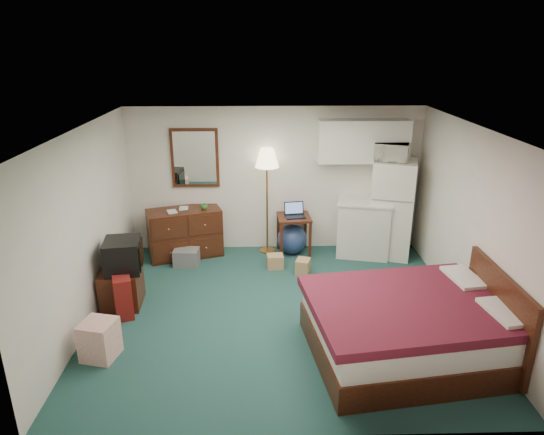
{
  "coord_description": "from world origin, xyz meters",
  "views": [
    {
      "loc": [
        -0.27,
        -5.81,
        3.49
      ],
      "look_at": [
        -0.1,
        0.47,
        1.2
      ],
      "focal_mm": 32.0,
      "sensor_mm": 36.0,
      "label": 1
    }
  ],
  "objects_px": {
    "floor_lamp": "(267,202)",
    "suitcase": "(123,296)",
    "tv_stand": "(122,287)",
    "fridge": "(392,209)",
    "bed": "(409,329)",
    "dresser": "(185,233)",
    "desk": "(294,235)",
    "kitchen_counter": "(363,228)"
  },
  "relations": [
    {
      "from": "floor_lamp",
      "to": "suitcase",
      "type": "relative_size",
      "value": 3.14
    },
    {
      "from": "tv_stand",
      "to": "suitcase",
      "type": "bearing_deg",
      "value": -75.0
    },
    {
      "from": "fridge",
      "to": "tv_stand",
      "type": "xyz_separation_m",
      "value": [
        -4.17,
        -1.62,
        -0.57
      ]
    },
    {
      "from": "bed",
      "to": "suitcase",
      "type": "relative_size",
      "value": 3.75
    },
    {
      "from": "dresser",
      "to": "tv_stand",
      "type": "distance_m",
      "value": 1.79
    },
    {
      "from": "bed",
      "to": "tv_stand",
      "type": "relative_size",
      "value": 3.82
    },
    {
      "from": "floor_lamp",
      "to": "desk",
      "type": "distance_m",
      "value": 0.74
    },
    {
      "from": "floor_lamp",
      "to": "kitchen_counter",
      "type": "height_order",
      "value": "floor_lamp"
    },
    {
      "from": "fridge",
      "to": "bed",
      "type": "height_order",
      "value": "fridge"
    },
    {
      "from": "kitchen_counter",
      "to": "bed",
      "type": "bearing_deg",
      "value": -78.9
    },
    {
      "from": "floor_lamp",
      "to": "tv_stand",
      "type": "relative_size",
      "value": 3.2
    },
    {
      "from": "floor_lamp",
      "to": "kitchen_counter",
      "type": "xyz_separation_m",
      "value": [
        1.65,
        -0.14,
        -0.45
      ]
    },
    {
      "from": "dresser",
      "to": "kitchen_counter",
      "type": "distance_m",
      "value": 3.07
    },
    {
      "from": "bed",
      "to": "tv_stand",
      "type": "xyz_separation_m",
      "value": [
        -3.66,
        1.27,
        -0.09
      ]
    },
    {
      "from": "dresser",
      "to": "kitchen_counter",
      "type": "bearing_deg",
      "value": -18.21
    },
    {
      "from": "suitcase",
      "to": "kitchen_counter",
      "type": "bearing_deg",
      "value": 9.71
    },
    {
      "from": "fridge",
      "to": "bed",
      "type": "relative_size",
      "value": 0.76
    },
    {
      "from": "desk",
      "to": "fridge",
      "type": "xyz_separation_m",
      "value": [
        1.65,
        -0.05,
        0.49
      ]
    },
    {
      "from": "floor_lamp",
      "to": "kitchen_counter",
      "type": "bearing_deg",
      "value": -4.84
    },
    {
      "from": "desk",
      "to": "suitcase",
      "type": "height_order",
      "value": "desk"
    },
    {
      "from": "suitcase",
      "to": "dresser",
      "type": "bearing_deg",
      "value": 55.66
    },
    {
      "from": "fridge",
      "to": "tv_stand",
      "type": "height_order",
      "value": "fridge"
    },
    {
      "from": "suitcase",
      "to": "tv_stand",
      "type": "bearing_deg",
      "value": 89.61
    },
    {
      "from": "suitcase",
      "to": "bed",
      "type": "bearing_deg",
      "value": -33.85
    },
    {
      "from": "kitchen_counter",
      "to": "tv_stand",
      "type": "relative_size",
      "value": 1.64
    },
    {
      "from": "floor_lamp",
      "to": "fridge",
      "type": "bearing_deg",
      "value": -4.61
    },
    {
      "from": "dresser",
      "to": "suitcase",
      "type": "distance_m",
      "value": 2.04
    },
    {
      "from": "desk",
      "to": "kitchen_counter",
      "type": "distance_m",
      "value": 1.21
    },
    {
      "from": "floor_lamp",
      "to": "bed",
      "type": "height_order",
      "value": "floor_lamp"
    },
    {
      "from": "dresser",
      "to": "suitcase",
      "type": "relative_size",
      "value": 2.08
    },
    {
      "from": "dresser",
      "to": "floor_lamp",
      "type": "bearing_deg",
      "value": -12.82
    },
    {
      "from": "dresser",
      "to": "tv_stand",
      "type": "xyz_separation_m",
      "value": [
        -0.65,
        -1.66,
        -0.15
      ]
    },
    {
      "from": "desk",
      "to": "kitchen_counter",
      "type": "xyz_separation_m",
      "value": [
        1.2,
        -0.02,
        0.12
      ]
    },
    {
      "from": "kitchen_counter",
      "to": "fridge",
      "type": "xyz_separation_m",
      "value": [
        0.45,
        -0.03,
        0.36
      ]
    },
    {
      "from": "dresser",
      "to": "bed",
      "type": "xyz_separation_m",
      "value": [
        3.0,
        -2.93,
        -0.06
      ]
    },
    {
      "from": "floor_lamp",
      "to": "tv_stand",
      "type": "bearing_deg",
      "value": -139.12
    },
    {
      "from": "dresser",
      "to": "fridge",
      "type": "bearing_deg",
      "value": -18.67
    },
    {
      "from": "floor_lamp",
      "to": "fridge",
      "type": "xyz_separation_m",
      "value": [
        2.11,
        -0.17,
        -0.09
      ]
    },
    {
      "from": "floor_lamp",
      "to": "kitchen_counter",
      "type": "relative_size",
      "value": 1.95
    },
    {
      "from": "floor_lamp",
      "to": "tv_stand",
      "type": "distance_m",
      "value": 2.81
    },
    {
      "from": "dresser",
      "to": "bed",
      "type": "height_order",
      "value": "dresser"
    },
    {
      "from": "floor_lamp",
      "to": "desk",
      "type": "xyz_separation_m",
      "value": [
        0.46,
        -0.12,
        -0.57
      ]
    }
  ]
}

